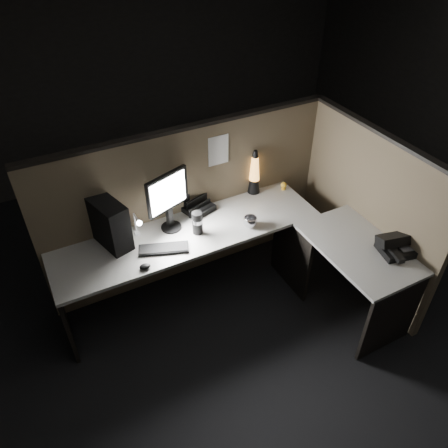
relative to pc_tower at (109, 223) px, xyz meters
name	(u,v)px	position (x,y,z in m)	size (l,w,h in m)	color
floor	(237,332)	(0.75, -0.77, -0.93)	(6.00, 6.00, 0.00)	black
room_shell	(242,171)	(0.75, -0.77, 0.69)	(6.00, 6.00, 6.00)	silver
partition_back	(189,206)	(0.75, 0.16, -0.18)	(2.66, 0.06, 1.50)	brown
partition_right	(365,214)	(2.08, -0.67, -0.18)	(0.06, 1.66, 1.50)	brown
desk	(243,258)	(0.93, -0.52, -0.35)	(2.60, 1.60, 0.73)	#A8A69F
pc_tower	(109,223)	(0.00, 0.00, 0.00)	(0.17, 0.39, 0.41)	black
monitor	(168,196)	(0.50, -0.03, 0.11)	(0.40, 0.19, 0.52)	black
keyboard	(164,249)	(0.34, -0.27, -0.19)	(0.40, 0.13, 0.02)	black
mouse	(145,267)	(0.13, -0.41, -0.19)	(0.09, 0.06, 0.03)	black
clip_lamp	(138,226)	(0.21, -0.05, -0.07)	(0.05, 0.18, 0.23)	silver
organizer	(198,206)	(0.81, 0.09, -0.16)	(0.30, 0.28, 0.19)	black
lava_lamp	(254,175)	(1.40, 0.11, -0.02)	(0.12, 0.12, 0.44)	black
travel_mug	(197,223)	(0.67, -0.20, -0.10)	(0.09, 0.09, 0.20)	black
steel_mug	(250,222)	(1.10, -0.34, -0.16)	(0.12, 0.12, 0.09)	silver
figurine	(284,185)	(1.67, 0.01, -0.15)	(0.06, 0.06, 0.06)	yellow
pinned_paper	(218,150)	(1.04, 0.12, 0.32)	(0.19, 0.00, 0.27)	white
desk_phone	(395,246)	(1.96, -1.14, -0.14)	(0.30, 0.31, 0.16)	black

